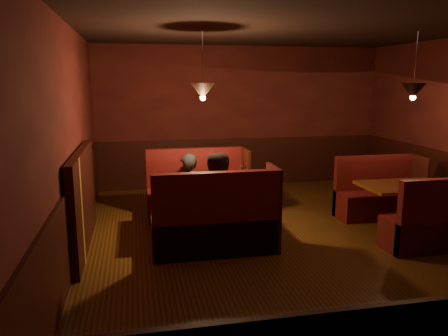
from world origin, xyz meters
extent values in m
cube|color=#3D250D|center=(0.00, 0.00, -0.01)|extent=(6.00, 7.00, 0.01)
cube|color=black|center=(0.00, 0.00, 2.90)|extent=(6.00, 7.00, 0.01)
cube|color=#3F1213|center=(0.00, 3.50, 1.45)|extent=(6.00, 0.01, 2.90)
cube|color=#3F1213|center=(-3.00, 0.00, 1.45)|extent=(0.01, 7.00, 2.90)
cube|color=black|center=(0.00, 3.48, 0.50)|extent=(6.00, 0.04, 1.00)
cube|color=black|center=(-2.98, 0.00, 0.50)|extent=(0.04, 7.00, 1.00)
cube|color=black|center=(-2.92, 0.40, 0.65)|extent=(0.10, 2.20, 1.30)
cube|color=gold|center=(-2.87, -0.15, 0.65)|extent=(0.01, 0.12, 1.30)
cylinder|color=#333333|center=(-1.27, 0.65, 2.45)|extent=(0.01, 0.01, 0.80)
cone|color=black|center=(-1.27, 0.65, 2.05)|extent=(0.34, 0.34, 0.22)
sphere|color=#FFBF72|center=(-1.27, 0.65, 1.96)|extent=(0.08, 0.08, 0.08)
cylinder|color=#333333|center=(1.63, 0.11, 2.45)|extent=(0.01, 0.01, 0.80)
cone|color=black|center=(1.63, 0.11, 2.05)|extent=(0.34, 0.34, 0.22)
sphere|color=#FFBF72|center=(1.63, 0.11, 1.96)|extent=(0.08, 0.08, 0.08)
cube|color=brown|center=(-1.27, 0.65, 0.76)|extent=(1.47, 0.89, 0.05)
cylinder|color=black|center=(-1.27, 0.65, 0.37)|extent=(0.15, 0.15, 0.74)
cylinder|color=black|center=(-1.27, 0.65, 0.02)|extent=(0.59, 0.59, 0.04)
cylinder|color=silver|center=(-1.19, 0.52, 0.80)|extent=(0.29, 0.29, 0.02)
cube|color=black|center=(-1.21, 0.52, 0.83)|extent=(0.09, 0.08, 0.04)
ellipsoid|color=silver|center=(-1.29, 0.52, 0.84)|extent=(0.07, 0.07, 0.06)
cube|color=tan|center=(-1.11, 0.42, 0.82)|extent=(0.09, 0.07, 0.03)
cylinder|color=silver|center=(-1.26, 0.46, 0.81)|extent=(0.11, 0.10, 0.01)
cylinder|color=silver|center=(-1.40, 0.84, 0.80)|extent=(0.27, 0.27, 0.02)
ellipsoid|color=beige|center=(-1.39, 0.90, 0.83)|extent=(0.11, 0.11, 0.06)
cube|color=silver|center=(-1.33, 0.85, 0.81)|extent=(0.21, 0.04, 0.00)
cylinder|color=white|center=(-0.93, 0.63, 0.83)|extent=(0.05, 0.05, 0.09)
cylinder|color=white|center=(-0.68, 0.87, 0.87)|extent=(0.08, 0.08, 0.16)
cylinder|color=white|center=(-0.79, 0.40, 0.87)|extent=(0.08, 0.08, 0.16)
cylinder|color=#47230F|center=(-0.66, 0.69, 0.87)|extent=(0.06, 0.06, 0.17)
cylinder|color=#47230F|center=(-0.66, 0.69, 0.99)|extent=(0.03, 0.03, 0.07)
ellipsoid|color=white|center=(-0.92, 0.53, 0.81)|extent=(0.11, 0.09, 0.05)
cube|color=#55130F|center=(-1.27, 1.41, 0.24)|extent=(1.58, 0.58, 0.47)
cube|color=#55130F|center=(-1.27, 1.64, 0.55)|extent=(1.58, 0.13, 1.10)
cube|color=black|center=(-0.46, 1.41, 0.55)|extent=(0.04, 0.58, 1.10)
cube|color=#55130F|center=(-1.27, -0.11, 0.24)|extent=(1.58, 0.58, 0.47)
cube|color=#55130F|center=(-1.27, -0.34, 0.55)|extent=(1.58, 0.13, 1.10)
cube|color=black|center=(-0.46, -0.11, 0.55)|extent=(0.04, 0.58, 1.10)
cube|color=brown|center=(1.63, 0.11, 0.68)|extent=(1.25, 0.80, 0.05)
cylinder|color=black|center=(1.63, 0.11, 0.33)|extent=(0.13, 0.13, 0.66)
cylinder|color=black|center=(1.63, 0.11, 0.02)|extent=(0.53, 0.53, 0.04)
cube|color=#55130F|center=(1.63, 0.79, 0.21)|extent=(1.35, 0.52, 0.42)
cube|color=#55130F|center=(1.63, 0.99, 0.49)|extent=(1.35, 0.11, 0.99)
cube|color=black|center=(2.32, 0.79, 0.49)|extent=(0.04, 0.52, 0.99)
cube|color=#55130F|center=(1.63, -0.58, 0.21)|extent=(1.35, 0.52, 0.42)
cube|color=#55130F|center=(1.63, -0.78, 0.49)|extent=(1.35, 0.11, 0.99)
imported|color=black|center=(-1.42, 1.32, 0.71)|extent=(0.58, 0.45, 1.42)
imported|color=black|center=(-1.13, 0.03, 0.81)|extent=(0.89, 0.75, 1.62)
camera|label=1|loc=(-2.22, -5.41, 2.17)|focal=35.00mm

